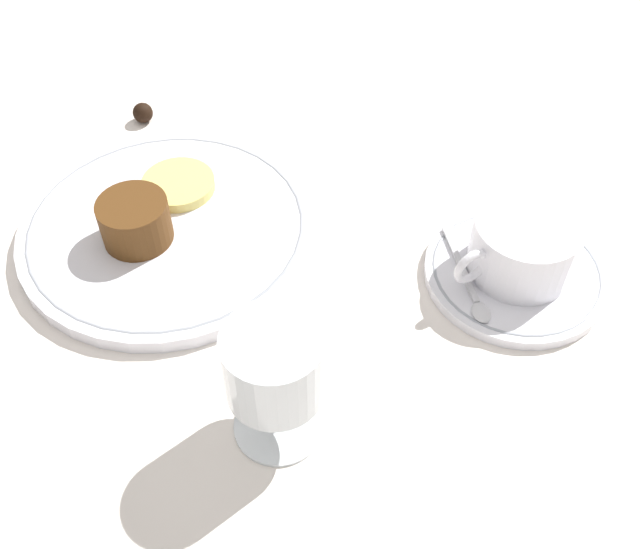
# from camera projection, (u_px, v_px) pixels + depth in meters

# --- Properties ---
(ground_plane) EXTENTS (3.00, 3.00, 0.00)m
(ground_plane) POSITION_uv_depth(u_px,v_px,m) (207.00, 264.00, 0.67)
(ground_plane) COLOR white
(dinner_plate) EXTENTS (0.27, 0.27, 0.01)m
(dinner_plate) POSITION_uv_depth(u_px,v_px,m) (167.00, 229.00, 0.69)
(dinner_plate) COLOR white
(dinner_plate) RESTS_ON ground_plane
(saucer) EXTENTS (0.16, 0.16, 0.01)m
(saucer) POSITION_uv_depth(u_px,v_px,m) (516.00, 273.00, 0.65)
(saucer) COLOR white
(saucer) RESTS_ON ground_plane
(coffee_cup) EXTENTS (0.12, 0.09, 0.05)m
(coffee_cup) POSITION_uv_depth(u_px,v_px,m) (523.00, 245.00, 0.63)
(coffee_cup) COLOR white
(coffee_cup) RESTS_ON saucer
(spoon) EXTENTS (0.04, 0.11, 0.00)m
(spoon) POSITION_uv_depth(u_px,v_px,m) (469.00, 284.00, 0.64)
(spoon) COLOR silver
(spoon) RESTS_ON saucer
(wine_glass) EXTENTS (0.07, 0.07, 0.11)m
(wine_glass) POSITION_uv_depth(u_px,v_px,m) (275.00, 371.00, 0.50)
(wine_glass) COLOR silver
(wine_glass) RESTS_ON ground_plane
(dessert_cake) EXTENTS (0.06, 0.06, 0.04)m
(dessert_cake) POSITION_uv_depth(u_px,v_px,m) (135.00, 221.00, 0.65)
(dessert_cake) COLOR #563314
(dessert_cake) RESTS_ON dinner_plate
(pineapple_slice) EXTENTS (0.07, 0.07, 0.01)m
(pineapple_slice) POSITION_uv_depth(u_px,v_px,m) (178.00, 185.00, 0.71)
(pineapple_slice) COLOR #EFE075
(pineapple_slice) RESTS_ON dinner_plate
(chocolate_truffle) EXTENTS (0.02, 0.02, 0.02)m
(chocolate_truffle) POSITION_uv_depth(u_px,v_px,m) (143.00, 113.00, 0.80)
(chocolate_truffle) COLOR black
(chocolate_truffle) RESTS_ON ground_plane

